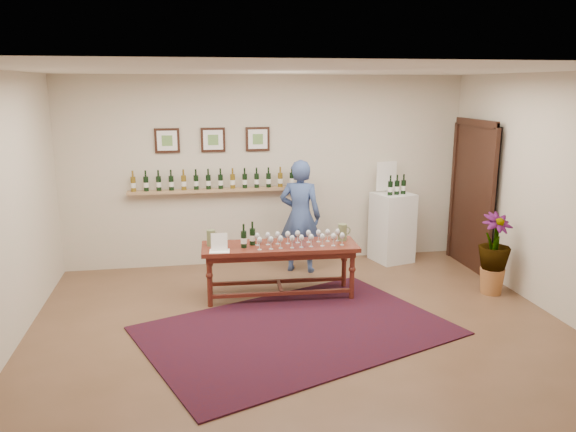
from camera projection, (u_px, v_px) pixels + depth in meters
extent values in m
plane|color=brown|center=(301.00, 327.00, 6.30)|extent=(6.00, 6.00, 0.00)
plane|color=beige|center=(268.00, 171.00, 8.37)|extent=(6.00, 0.00, 6.00)
plane|color=beige|center=(380.00, 286.00, 3.58)|extent=(6.00, 0.00, 6.00)
plane|color=beige|center=(0.00, 217.00, 5.46)|extent=(0.00, 5.00, 5.00)
plane|color=beige|center=(555.00, 196.00, 6.49)|extent=(0.00, 5.00, 5.00)
plane|color=white|center=(302.00, 70.00, 5.66)|extent=(6.00, 6.00, 0.00)
cube|color=#A9795C|center=(215.00, 190.00, 8.21)|extent=(2.50, 0.16, 0.04)
cube|color=black|center=(475.00, 197.00, 8.19)|extent=(0.10, 1.00, 2.10)
cube|color=black|center=(472.00, 198.00, 8.18)|extent=(0.04, 1.12, 2.22)
cube|color=black|center=(167.00, 141.00, 7.99)|extent=(0.35, 0.03, 0.35)
cube|color=white|center=(167.00, 141.00, 7.97)|extent=(0.28, 0.01, 0.28)
cube|color=#66974B|center=(167.00, 141.00, 7.97)|extent=(0.15, 0.00, 0.15)
cube|color=black|center=(213.00, 140.00, 8.10)|extent=(0.35, 0.03, 0.35)
cube|color=white|center=(213.00, 140.00, 8.08)|extent=(0.28, 0.01, 0.28)
cube|color=#66974B|center=(213.00, 140.00, 8.08)|extent=(0.15, 0.00, 0.15)
cube|color=black|center=(258.00, 139.00, 8.21)|extent=(0.35, 0.03, 0.35)
cube|color=white|center=(258.00, 139.00, 8.20)|extent=(0.28, 0.01, 0.28)
cube|color=#66974B|center=(258.00, 139.00, 8.19)|extent=(0.15, 0.00, 0.15)
cube|color=#490D0D|center=(297.00, 331.00, 6.19)|extent=(3.78, 3.17, 0.02)
cube|color=#461511|center=(280.00, 247.00, 7.07)|extent=(1.98, 0.72, 0.05)
cube|color=#461511|center=(280.00, 251.00, 7.08)|extent=(1.87, 0.61, 0.09)
cylinder|color=#461511|center=(210.00, 282.00, 6.82)|extent=(0.07, 0.07, 0.64)
cylinder|color=#461511|center=(352.00, 275.00, 7.04)|extent=(0.07, 0.07, 0.64)
cylinder|color=#461511|center=(210.00, 270.00, 7.25)|extent=(0.07, 0.07, 0.64)
cylinder|color=#461511|center=(344.00, 265.00, 7.47)|extent=(0.07, 0.07, 0.64)
cube|color=#461511|center=(282.00, 293.00, 6.98)|extent=(1.77, 0.13, 0.04)
cube|color=#461511|center=(278.00, 281.00, 7.40)|extent=(1.77, 0.13, 0.04)
cube|color=#461511|center=(280.00, 287.00, 7.19)|extent=(0.07, 0.45, 0.04)
cube|color=white|center=(219.00, 242.00, 6.77)|extent=(0.25, 0.20, 0.22)
cube|color=white|center=(392.00, 227.00, 8.59)|extent=(0.65, 0.65, 1.05)
cube|color=white|center=(386.00, 176.00, 8.55)|extent=(0.35, 0.11, 0.49)
cone|color=#A46736|center=(492.00, 281.00, 7.29)|extent=(0.32, 0.32, 0.34)
imported|color=#193D1B|center=(494.00, 247.00, 7.19)|extent=(0.56, 0.56, 0.58)
imported|color=#364C81|center=(300.00, 216.00, 8.04)|extent=(0.70, 0.59, 1.63)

